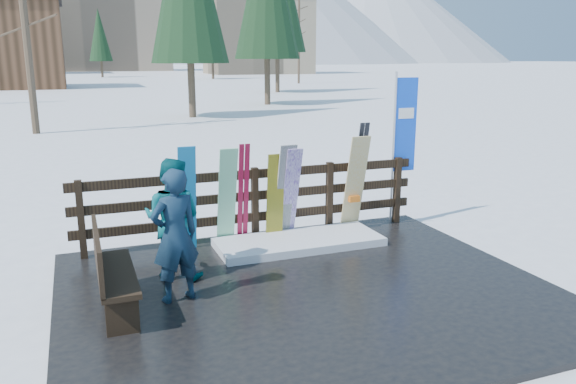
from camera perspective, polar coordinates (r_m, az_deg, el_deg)
name	(u,v)px	position (r m, az deg, el deg)	size (l,w,h in m)	color
ground	(309,295)	(7.17, 2.11, -10.42)	(700.00, 700.00, 0.00)	white
deck	(309,292)	(7.15, 2.11, -10.12)	(6.00, 5.00, 0.08)	black
fence	(255,198)	(8.89, -3.38, -0.63)	(5.60, 0.10, 1.15)	black
snow_patch	(299,242)	(8.68, 1.13, -5.08)	(2.54, 1.00, 0.12)	white
bench	(109,269)	(6.66, -17.71, -7.48)	(0.41, 1.50, 0.97)	black
snowboard_0	(187,199)	(8.39, -10.20, -0.71)	(0.26, 0.03, 1.61)	#157CBC
snowboard_1	(227,197)	(8.52, -6.22, -0.53)	(0.27, 0.03, 1.58)	white
snowboard_2	(275,197)	(8.76, -1.31, -0.55)	(0.27, 0.03, 1.41)	yellow
snowboard_3	(291,193)	(8.83, 0.27, -0.14)	(0.25, 0.03, 1.53)	white
snowboard_4	(285,192)	(8.79, -0.32, -0.01)	(0.27, 0.03, 1.58)	black
snowboard_5	(355,184)	(9.28, 6.81, 0.84)	(0.33, 0.03, 1.65)	silver
ski_pair_a	(243,194)	(8.65, -4.56, -0.16)	(0.16, 0.26, 1.58)	maroon
ski_pair_b	(359,176)	(9.36, 7.18, 1.58)	(0.17, 0.36, 1.82)	black
rental_flag	(403,131)	(9.88, 11.56, 6.14)	(0.45, 0.04, 2.60)	silver
person_front	(175,236)	(6.70, -11.40, -4.36)	(0.58, 0.38, 1.60)	#173749
person_back	(172,219)	(7.40, -11.66, -2.69)	(0.77, 0.60, 1.59)	#065059
resort_buildings	(85,21)	(121.68, -19.93, 15.98)	(73.00, 87.60, 22.60)	tan
trees	(132,24)	(55.31, -15.59, 16.15)	(42.16, 68.85, 13.41)	#382B1E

